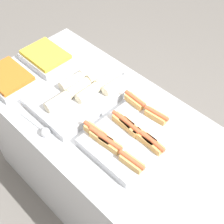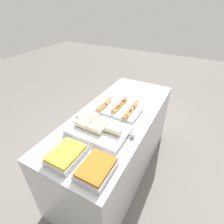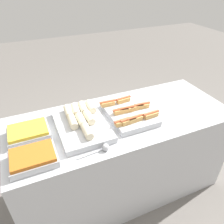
{
  "view_description": "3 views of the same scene",
  "coord_description": "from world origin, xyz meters",
  "px_view_note": "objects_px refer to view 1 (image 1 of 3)",
  "views": [
    {
      "loc": [
        0.65,
        -0.75,
        2.18
      ],
      "look_at": [
        -0.09,
        0.0,
        0.96
      ],
      "focal_mm": 50.0,
      "sensor_mm": 36.0,
      "label": 1
    },
    {
      "loc": [
        -1.41,
        -0.71,
        1.95
      ],
      "look_at": [
        -0.09,
        0.0,
        0.96
      ],
      "focal_mm": 28.0,
      "sensor_mm": 36.0,
      "label": 2
    },
    {
      "loc": [
        -0.67,
        -1.33,
        1.94
      ],
      "look_at": [
        -0.09,
        0.0,
        0.96
      ],
      "focal_mm": 35.0,
      "sensor_mm": 36.0,
      "label": 3
    }
  ],
  "objects_px": {
    "serving_spoon_near": "(44,131)",
    "tray_side_front": "(8,79)",
    "tray_side_back": "(46,58)",
    "tray_hotdogs": "(132,134)",
    "serving_spoon_far": "(125,74)",
    "tray_wraps": "(82,91)"
  },
  "relations": [
    {
      "from": "tray_hotdogs",
      "to": "tray_side_back",
      "type": "xyz_separation_m",
      "value": [
        -0.8,
        0.06,
        -0.0
      ]
    },
    {
      "from": "tray_side_front",
      "to": "serving_spoon_near",
      "type": "distance_m",
      "value": 0.46
    },
    {
      "from": "tray_wraps",
      "to": "tray_hotdogs",
      "type": "bearing_deg",
      "value": -3.18
    },
    {
      "from": "tray_side_back",
      "to": "tray_wraps",
      "type": "bearing_deg",
      "value": -6.06
    },
    {
      "from": "tray_side_back",
      "to": "serving_spoon_near",
      "type": "height_order",
      "value": "tray_side_back"
    },
    {
      "from": "tray_side_back",
      "to": "serving_spoon_far",
      "type": "relative_size",
      "value": 1.28
    },
    {
      "from": "tray_hotdogs",
      "to": "serving_spoon_far",
      "type": "height_order",
      "value": "tray_hotdogs"
    },
    {
      "from": "tray_wraps",
      "to": "tray_side_front",
      "type": "bearing_deg",
      "value": -148.82
    },
    {
      "from": "tray_side_front",
      "to": "tray_side_back",
      "type": "height_order",
      "value": "same"
    },
    {
      "from": "serving_spoon_near",
      "to": "tray_side_back",
      "type": "bearing_deg",
      "value": 141.36
    },
    {
      "from": "tray_wraps",
      "to": "tray_side_front",
      "type": "height_order",
      "value": "tray_wraps"
    },
    {
      "from": "tray_side_front",
      "to": "serving_spoon_near",
      "type": "bearing_deg",
      "value": -10.4
    },
    {
      "from": "serving_spoon_far",
      "to": "tray_side_front",
      "type": "bearing_deg",
      "value": -130.57
    },
    {
      "from": "tray_hotdogs",
      "to": "tray_side_front",
      "type": "height_order",
      "value": "tray_hotdogs"
    },
    {
      "from": "tray_wraps",
      "to": "tray_side_front",
      "type": "distance_m",
      "value": 0.46
    },
    {
      "from": "serving_spoon_near",
      "to": "tray_side_front",
      "type": "bearing_deg",
      "value": 169.6
    },
    {
      "from": "tray_wraps",
      "to": "serving_spoon_near",
      "type": "height_order",
      "value": "tray_wraps"
    },
    {
      "from": "tray_hotdogs",
      "to": "tray_side_front",
      "type": "distance_m",
      "value": 0.82
    },
    {
      "from": "serving_spoon_far",
      "to": "serving_spoon_near",
      "type": "bearing_deg",
      "value": -89.84
    },
    {
      "from": "tray_side_front",
      "to": "tray_side_back",
      "type": "distance_m",
      "value": 0.28
    },
    {
      "from": "serving_spoon_far",
      "to": "tray_wraps",
      "type": "bearing_deg",
      "value": -101.53
    },
    {
      "from": "serving_spoon_near",
      "to": "tray_hotdogs",
      "type": "bearing_deg",
      "value": 40.96
    }
  ]
}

